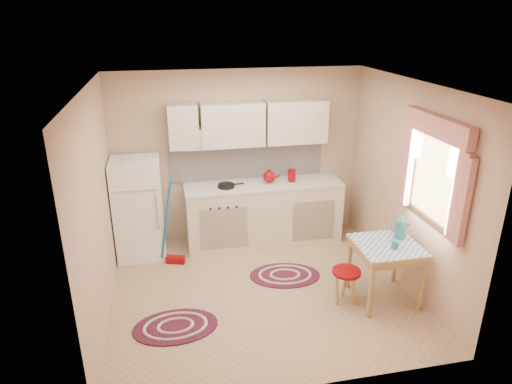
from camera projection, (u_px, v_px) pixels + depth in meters
room_shell at (271, 161)px, 5.30m from camera, size 3.64×3.60×2.52m
fridge at (139, 209)px, 6.24m from camera, size 0.65×0.60×1.40m
broom at (173, 223)px, 6.04m from camera, size 0.30×0.20×1.20m
base_cabinets at (264, 214)px, 6.72m from camera, size 2.25×0.60×0.88m
countertop at (264, 185)px, 6.55m from camera, size 2.27×0.62×0.04m
frying_pan at (226, 186)px, 6.38m from camera, size 0.27×0.27×0.05m
red_kettle at (269, 177)px, 6.52m from camera, size 0.25×0.24×0.20m
red_canister at (292, 176)px, 6.59m from camera, size 0.13×0.13×0.16m
table at (384, 272)px, 5.36m from camera, size 0.72×0.72×0.72m
stool at (345, 286)px, 5.35m from camera, size 0.43×0.43×0.42m
coffee_pot at (401, 227)px, 5.32m from camera, size 0.19×0.17×0.31m
mug at (395, 245)px, 5.12m from camera, size 0.09×0.09×0.10m
rug_center at (285, 275)px, 5.95m from camera, size 1.00×0.74×0.02m
rug_left at (176, 327)px, 4.98m from camera, size 0.94×0.64×0.02m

